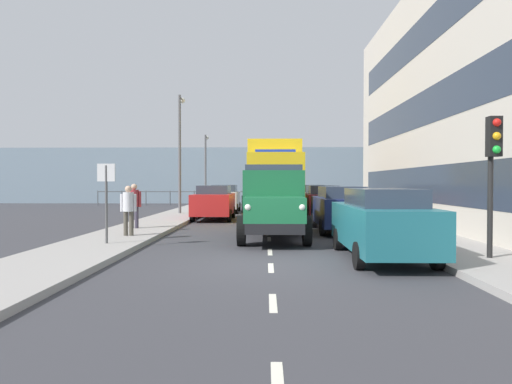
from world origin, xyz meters
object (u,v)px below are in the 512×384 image
(car_silver_oppositeside_1, at_px, (224,198))
(car_red_oppositeside_0, at_px, (214,202))
(truck_vintage_green, at_px, (273,204))
(lamp_post_promenade, at_px, (180,143))
(street_sign, at_px, (106,189))
(pedestrian_strolling, at_px, (134,202))
(car_teal_kerbside_near, at_px, (381,222))
(pedestrian_couple_a, at_px, (128,206))
(car_white_kerbside_3, at_px, (310,198))
(car_maroon_kerbside_2, at_px, (321,202))
(lorry_cargo_yellow, at_px, (274,178))
(traffic_light_near, at_px, (493,156))
(car_navy_kerbside_1, at_px, (340,208))
(lamp_post_far, at_px, (206,162))

(car_silver_oppositeside_1, bearing_deg, car_red_oppositeside_0, 90.00)
(truck_vintage_green, bearing_deg, lamp_post_promenade, -65.04)
(car_silver_oppositeside_1, relative_size, street_sign, 1.79)
(pedestrian_strolling, bearing_deg, car_teal_kerbside_near, 143.15)
(pedestrian_couple_a, bearing_deg, car_white_kerbside_3, -117.07)
(car_maroon_kerbside_2, distance_m, pedestrian_strolling, 9.90)
(lorry_cargo_yellow, bearing_deg, car_teal_kerbside_near, 101.89)
(traffic_light_near, bearing_deg, car_navy_kerbside_1, -71.60)
(lamp_post_promenade, bearing_deg, truck_vintage_green, 114.96)
(truck_vintage_green, height_order, car_navy_kerbside_1, truck_vintage_green)
(lorry_cargo_yellow, bearing_deg, street_sign, 63.59)
(car_maroon_kerbside_2, xyz_separation_m, pedestrian_strolling, (7.78, 6.13, 0.23))
(car_maroon_kerbside_2, height_order, pedestrian_strolling, pedestrian_strolling)
(street_sign, bearing_deg, lamp_post_promenade, -88.46)
(car_maroon_kerbside_2, xyz_separation_m, car_red_oppositeside_0, (5.42, 0.43, -0.00))
(car_navy_kerbside_1, xyz_separation_m, car_maroon_kerbside_2, (0.00, -5.81, -0.00))
(lorry_cargo_yellow, xyz_separation_m, lamp_post_far, (5.23, -13.74, 1.44))
(traffic_light_near, bearing_deg, truck_vintage_green, -41.37)
(car_teal_kerbside_near, distance_m, street_sign, 7.53)
(lorry_cargo_yellow, relative_size, lamp_post_promenade, 1.23)
(lamp_post_far, bearing_deg, lorry_cargo_yellow, 110.85)
(car_navy_kerbside_1, xyz_separation_m, car_white_kerbside_3, (0.00, -11.51, -0.00))
(lorry_cargo_yellow, height_order, car_maroon_kerbside_2, lorry_cargo_yellow)
(truck_vintage_green, bearing_deg, pedestrian_couple_a, 1.10)
(car_silver_oppositeside_1, xyz_separation_m, traffic_light_near, (-7.72, 18.05, 1.58))
(pedestrian_strolling, bearing_deg, lorry_cargo_yellow, -133.57)
(pedestrian_couple_a, bearing_deg, lorry_cargo_yellow, -121.18)
(car_maroon_kerbside_2, bearing_deg, car_white_kerbside_3, -90.00)
(car_navy_kerbside_1, xyz_separation_m, lamp_post_promenade, (7.67, -8.33, 3.20))
(lamp_post_far, bearing_deg, street_sign, 90.78)
(car_navy_kerbside_1, bearing_deg, car_white_kerbside_3, -90.00)
(traffic_light_near, distance_m, street_sign, 9.94)
(lamp_post_promenade, distance_m, street_sign, 13.13)
(car_white_kerbside_3, relative_size, traffic_light_near, 1.42)
(car_teal_kerbside_near, relative_size, pedestrian_couple_a, 2.83)
(car_maroon_kerbside_2, bearing_deg, lamp_post_far, -60.01)
(car_maroon_kerbside_2, relative_size, lamp_post_far, 0.82)
(car_maroon_kerbside_2, bearing_deg, lorry_cargo_yellow, 11.49)
(truck_vintage_green, distance_m, pedestrian_couple_a, 4.69)
(car_teal_kerbside_near, bearing_deg, car_navy_kerbside_1, -90.00)
(car_red_oppositeside_0, bearing_deg, car_maroon_kerbside_2, -175.45)
(lamp_post_promenade, bearing_deg, car_maroon_kerbside_2, 161.81)
(pedestrian_strolling, relative_size, lamp_post_far, 0.30)
(car_maroon_kerbside_2, distance_m, traffic_light_near, 13.02)
(lorry_cargo_yellow, bearing_deg, car_silver_oppositeside_1, -62.67)
(truck_vintage_green, bearing_deg, car_teal_kerbside_near, 126.12)
(pedestrian_couple_a, bearing_deg, car_red_oppositeside_0, -102.87)
(car_white_kerbside_3, height_order, lamp_post_far, lamp_post_far)
(car_navy_kerbside_1, xyz_separation_m, car_red_oppositeside_0, (5.42, -5.37, -0.00))
(car_maroon_kerbside_2, bearing_deg, car_red_oppositeside_0, 4.55)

